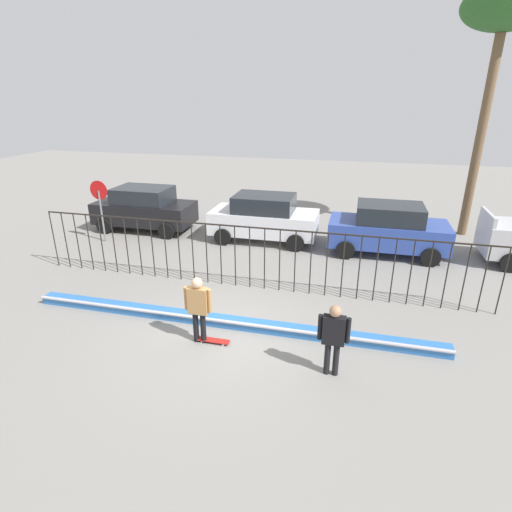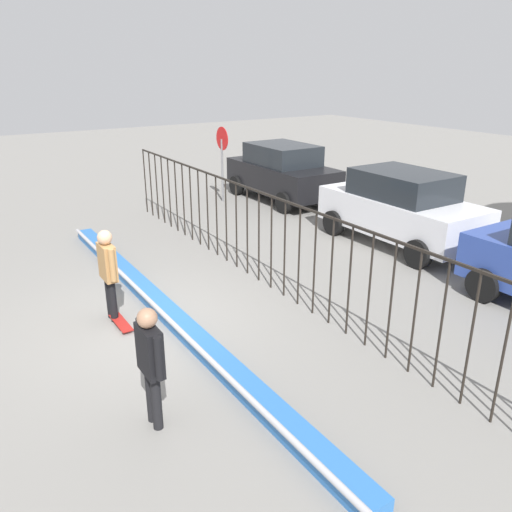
{
  "view_description": "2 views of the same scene",
  "coord_description": "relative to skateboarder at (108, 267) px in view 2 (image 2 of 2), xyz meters",
  "views": [
    {
      "loc": [
        3.02,
        -8.35,
        5.64
      ],
      "look_at": [
        0.2,
        2.81,
        1.06
      ],
      "focal_mm": 28.59,
      "sensor_mm": 36.0,
      "label": 1
    },
    {
      "loc": [
        8.14,
        -2.76,
        4.39
      ],
      "look_at": [
        0.23,
        2.28,
        0.88
      ],
      "focal_mm": 35.95,
      "sensor_mm": 36.0,
      "label": 2
    }
  ],
  "objects": [
    {
      "name": "parked_car_white",
      "position": [
        -0.19,
        7.65,
        -0.05
      ],
      "size": [
        4.3,
        2.12,
        1.9
      ],
      "rotation": [
        0.0,
        0.0,
        -0.05
      ],
      "color": "silver",
      "rests_on": "ground"
    },
    {
      "name": "ground_plane",
      "position": [
        0.39,
        0.44,
        -1.03
      ],
      "size": [
        60.0,
        60.0,
        0.0
      ],
      "primitive_type": "plane",
      "color": "gray"
    },
    {
      "name": "bowl_coping_ledge",
      "position": [
        0.39,
        0.85,
        -0.91
      ],
      "size": [
        11.0,
        0.4,
        0.27
      ],
      "color": "#2D6BB7",
      "rests_on": "ground"
    },
    {
      "name": "camera_operator",
      "position": [
        3.19,
        -0.47,
        -0.03
      ],
      "size": [
        0.67,
        0.25,
        1.67
      ],
      "rotation": [
        0.0,
        0.0,
        3.01
      ],
      "color": "black",
      "rests_on": "ground"
    },
    {
      "name": "perimeter_fence",
      "position": [
        0.39,
        3.24,
        0.18
      ],
      "size": [
        14.04,
        0.04,
        1.98
      ],
      "color": "black",
      "rests_on": "ground"
    },
    {
      "name": "skateboarder",
      "position": [
        0.0,
        0.0,
        0.0
      ],
      "size": [
        0.69,
        0.26,
        1.71
      ],
      "rotation": [
        0.0,
        0.0,
        -0.22
      ],
      "color": "black",
      "rests_on": "ground"
    },
    {
      "name": "skateboard",
      "position": [
        0.33,
        0.03,
        -0.97
      ],
      "size": [
        0.8,
        0.2,
        0.07
      ],
      "rotation": [
        0.0,
        0.0,
        -0.04
      ],
      "color": "#A51E19",
      "rests_on": "ground"
    },
    {
      "name": "parked_car_black",
      "position": [
        -5.63,
        7.77,
        -0.05
      ],
      "size": [
        4.3,
        2.12,
        1.9
      ],
      "rotation": [
        0.0,
        0.0,
        -0.07
      ],
      "color": "black",
      "rests_on": "ground"
    },
    {
      "name": "stop_sign",
      "position": [
        -6.51,
        5.94,
        0.59
      ],
      "size": [
        0.76,
        0.07,
        2.5
      ],
      "color": "slate",
      "rests_on": "ground"
    }
  ]
}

